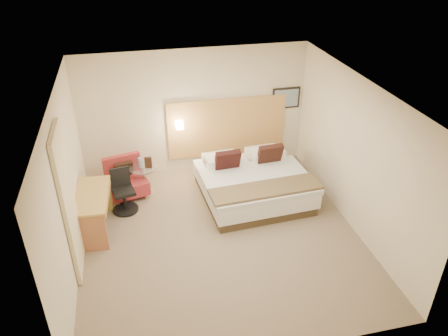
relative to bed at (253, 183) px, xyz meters
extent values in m
cube|color=#7C6A53|center=(-0.90, -1.08, -0.34)|extent=(4.80, 5.00, 0.02)
cube|color=white|center=(-0.90, -1.08, 2.38)|extent=(4.80, 5.00, 0.02)
cube|color=beige|center=(-0.90, 1.43, 1.02)|extent=(4.80, 0.02, 2.70)
cube|color=beige|center=(-0.90, -3.59, 1.02)|extent=(4.80, 0.02, 2.70)
cube|color=beige|center=(-3.31, -1.08, 1.02)|extent=(0.02, 5.00, 2.70)
cube|color=beige|center=(1.51, -1.08, 1.02)|extent=(0.02, 5.00, 2.70)
cube|color=tan|center=(-0.20, 1.39, 0.62)|extent=(2.60, 0.04, 1.30)
cube|color=black|center=(1.12, 1.40, 1.17)|extent=(0.62, 0.03, 0.47)
cube|color=#768EA3|center=(1.12, 1.38, 1.17)|extent=(0.54, 0.01, 0.39)
cylinder|color=white|center=(-1.25, 1.34, 0.82)|extent=(0.02, 0.12, 0.02)
cube|color=#F6E5C0|center=(-1.25, 1.28, 0.82)|extent=(0.15, 0.15, 0.15)
cube|color=beige|center=(-3.26, -1.33, 0.89)|extent=(0.06, 0.90, 2.42)
cylinder|color=#86A1D0|center=(-2.15, 0.64, 0.38)|extent=(0.07, 0.07, 0.22)
cube|color=#341E15|center=(-1.99, 0.59, 0.39)|extent=(0.15, 0.07, 0.24)
cube|color=#413320|center=(0.00, 0.00, -0.24)|extent=(2.05, 2.05, 0.18)
cube|color=white|center=(0.00, 0.00, 0.00)|extent=(2.11, 2.11, 0.30)
cube|color=silver|center=(0.02, -0.28, 0.20)|extent=(2.13, 1.56, 0.10)
cube|color=silver|center=(-0.52, 0.70, 0.24)|extent=(0.72, 0.42, 0.18)
cube|color=white|center=(0.43, 0.76, 0.24)|extent=(0.72, 0.42, 0.18)
cube|color=white|center=(-0.51, 0.44, 0.34)|extent=(0.72, 0.42, 0.18)
cube|color=white|center=(0.44, 0.50, 0.34)|extent=(0.72, 0.42, 0.18)
cube|color=black|center=(-0.46, 0.24, 0.42)|extent=(0.51, 0.30, 0.51)
cube|color=black|center=(0.43, 0.30, 0.42)|extent=(0.51, 0.30, 0.51)
cube|color=#B36924|center=(0.04, -0.68, 0.28)|extent=(2.12, 0.68, 0.05)
cube|color=#A28B4C|center=(-2.67, 0.28, -0.28)|extent=(0.09, 0.09, 0.09)
cube|color=tan|center=(-2.09, 0.43, -0.28)|extent=(0.09, 0.09, 0.09)
cube|color=#A06B4B|center=(-2.79, 0.79, -0.28)|extent=(0.09, 0.09, 0.09)
cube|color=tan|center=(-2.21, 0.93, -0.28)|extent=(0.09, 0.09, 0.09)
cube|color=maroon|center=(-2.44, 0.61, -0.09)|extent=(0.89, 0.82, 0.28)
cube|color=#9E2A2C|center=(-2.51, 0.87, 0.25)|extent=(0.75, 0.29, 0.42)
cube|color=black|center=(-2.48, 0.77, 0.19)|extent=(0.39, 0.26, 0.37)
cylinder|color=silver|center=(-2.10, 0.62, -0.31)|extent=(0.42, 0.42, 0.02)
cylinder|color=silver|center=(-2.10, 0.62, -0.02)|extent=(0.05, 0.05, 0.56)
cylinder|color=white|center=(-2.10, 0.62, 0.27)|extent=(0.61, 0.61, 0.01)
cube|color=tan|center=(-3.04, -0.41, 0.42)|extent=(0.65, 1.27, 0.04)
cube|color=#A96742|center=(-3.08, -0.98, 0.04)|extent=(0.51, 0.08, 0.73)
cube|color=#A18D3F|center=(-3.00, 0.16, 0.04)|extent=(0.51, 0.08, 0.73)
cube|color=#B78C47|center=(-2.99, -0.41, 0.34)|extent=(0.54, 1.18, 0.10)
cylinder|color=black|center=(-2.51, 0.08, -0.30)|extent=(0.57, 0.57, 0.04)
cylinder|color=black|center=(-2.51, 0.08, -0.09)|extent=(0.07, 0.07, 0.37)
cube|color=black|center=(-2.51, 0.08, 0.11)|extent=(0.46, 0.46, 0.06)
cube|color=black|center=(-2.55, 0.26, 0.34)|extent=(0.37, 0.12, 0.39)
camera|label=1|loc=(-2.20, -7.05, 4.61)|focal=35.00mm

